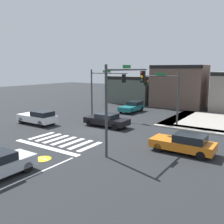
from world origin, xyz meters
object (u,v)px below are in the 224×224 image
Objects in this scene: car_orange at (184,143)px; traffic_signal_northeast at (163,89)px; traffic_signal_northwest at (105,84)px; traffic_signal_southeast at (124,90)px; car_black at (107,120)px; car_teal at (132,107)px; car_white at (38,117)px.

traffic_signal_northeast is at bearing -58.02° from car_orange.
traffic_signal_southeast is at bearing -48.02° from traffic_signal_northwest.
traffic_signal_northeast reaches higher than car_black.
traffic_signal_northeast is 1.34× the size of car_teal.
traffic_signal_southeast is 1.35× the size of car_white.
traffic_signal_southeast is 1.33× the size of car_black.
traffic_signal_northeast reaches higher than car_white.
car_black is at bearing -154.55° from car_white.
traffic_signal_northeast is 6.84m from car_black.
traffic_signal_northwest reaches higher than car_orange.
traffic_signal_northwest is 6.11m from car_teal.
traffic_signal_southeast reaches higher than car_black.
car_orange is 15.89m from car_white.
traffic_signal_northwest is 1.24× the size of car_black.
car_white is at bearing 81.55° from traffic_signal_southeast.
car_white reaches higher than car_orange.
car_white is at bearing -116.87° from traffic_signal_northwest.
car_orange is at bearing 41.78° from car_teal.
traffic_signal_southeast is (0.67, -9.21, 0.51)m from traffic_signal_northeast.
car_black is (-4.35, -4.25, -3.14)m from traffic_signal_northeast.
traffic_signal_northeast is 9.56m from car_orange.
traffic_signal_northeast is 9.25m from traffic_signal_southeast.
car_orange reaches higher than car_teal.
traffic_signal_northwest reaches higher than car_white.
car_black is (-5.02, 4.97, -3.65)m from traffic_signal_southeast.
traffic_signal_northeast is at bearing 52.87° from car_teal.
traffic_signal_northeast is 7.43m from traffic_signal_northwest.
car_white is at bearing 33.90° from traffic_signal_northeast.
traffic_signal_northwest is 8.76m from car_white.
traffic_signal_northwest is (-7.43, -0.21, 0.18)m from traffic_signal_northeast.
traffic_signal_southeast is 12.12m from traffic_signal_northwest.
car_teal is at bearing -48.22° from car_orange.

